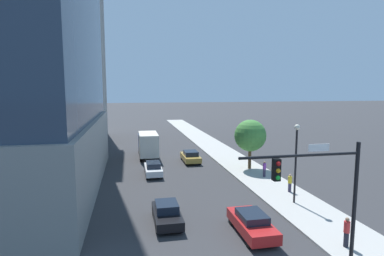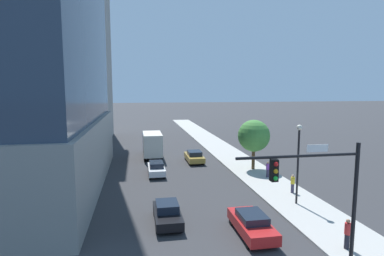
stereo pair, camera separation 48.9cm
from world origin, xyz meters
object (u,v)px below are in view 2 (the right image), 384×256
(traffic_light_pole, at_px, (320,184))
(pedestrian_yellow_shirt, at_px, (293,184))
(street_tree, at_px, (254,136))
(car_red, at_px, (252,224))
(construction_building, at_px, (69,36))
(car_black, at_px, (167,213))
(pedestrian_purple_shirt, at_px, (268,169))
(car_white, at_px, (156,168))
(street_lamp, at_px, (298,153))
(car_gold, at_px, (194,156))
(pedestrian_red_shirt, at_px, (347,234))
(box_truck, at_px, (152,143))

(traffic_light_pole, distance_m, pedestrian_yellow_shirt, 12.75)
(street_tree, height_order, car_red, street_tree)
(construction_building, xyz_separation_m, car_black, (13.38, -38.11, -17.59))
(pedestrian_purple_shirt, bearing_deg, traffic_light_pole, -105.55)
(street_tree, relative_size, car_red, 1.21)
(car_white, relative_size, pedestrian_purple_shirt, 2.62)
(car_white, height_order, car_red, car_red)
(street_lamp, relative_size, pedestrian_yellow_shirt, 3.91)
(street_lamp, height_order, car_white, street_lamp)
(street_lamp, distance_m, car_gold, 17.20)
(pedestrian_yellow_shirt, height_order, pedestrian_red_shirt, pedestrian_red_shirt)
(construction_building, height_order, car_black, construction_building)
(traffic_light_pole, height_order, street_lamp, traffic_light_pole)
(street_lamp, height_order, pedestrian_yellow_shirt, street_lamp)
(car_black, distance_m, pedestrian_purple_shirt, 14.37)
(street_lamp, bearing_deg, pedestrian_red_shirt, -95.77)
(construction_building, xyz_separation_m, car_red, (18.49, -40.85, -17.55))
(street_lamp, xyz_separation_m, pedestrian_purple_shirt, (0.80, 7.44, -3.27))
(car_black, xyz_separation_m, pedestrian_purple_shirt, (11.26, 8.93, 0.28))
(car_black, bearing_deg, construction_building, 109.35)
(street_lamp, xyz_separation_m, car_black, (-10.46, -1.49, -3.55))
(car_white, xyz_separation_m, pedestrian_red_shirt, (9.74, -17.89, 0.32))
(pedestrian_purple_shirt, bearing_deg, car_gold, 125.81)
(car_white, relative_size, pedestrian_yellow_shirt, 2.63)
(car_black, distance_m, pedestrian_red_shirt, 11.24)
(car_gold, relative_size, box_truck, 0.61)
(car_red, height_order, pedestrian_red_shirt, pedestrian_red_shirt)
(street_lamp, relative_size, car_white, 1.49)
(street_lamp, bearing_deg, traffic_light_pole, -112.88)
(traffic_light_pole, bearing_deg, street_tree, 77.77)
(construction_building, relative_size, car_gold, 9.25)
(pedestrian_yellow_shirt, bearing_deg, car_red, -133.27)
(car_gold, bearing_deg, pedestrian_yellow_shirt, -64.95)
(traffic_light_pole, height_order, car_gold, traffic_light_pole)
(box_truck, bearing_deg, car_black, -90.00)
(traffic_light_pole, bearing_deg, car_black, 132.61)
(street_tree, relative_size, box_truck, 0.75)
(car_black, distance_m, box_truck, 21.34)
(car_gold, xyz_separation_m, car_red, (0.00, -20.20, 0.02))
(car_white, bearing_deg, box_truck, 90.00)
(street_lamp, relative_size, pedestrian_red_shirt, 3.60)
(construction_building, height_order, car_red, construction_building)
(street_tree, distance_m, car_red, 16.56)
(street_tree, relative_size, pedestrian_red_shirt, 3.20)
(street_lamp, distance_m, car_black, 11.14)
(car_gold, distance_m, box_truck, 6.50)
(traffic_light_pole, distance_m, street_lamp, 9.58)
(box_truck, bearing_deg, pedestrian_red_shirt, -70.09)
(car_white, height_order, pedestrian_red_shirt, pedestrian_red_shirt)
(street_lamp, height_order, street_tree, street_lamp)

